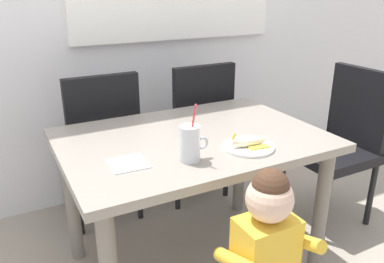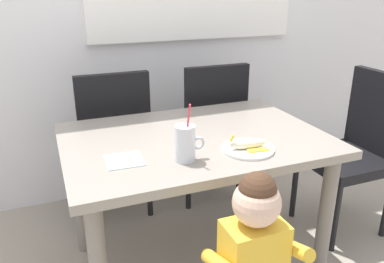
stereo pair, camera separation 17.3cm
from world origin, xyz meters
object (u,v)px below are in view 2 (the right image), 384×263
dining_table (194,157)px  paper_napkin (124,160)px  dining_chair_left (113,137)px  dining_chair_far (358,144)px  milk_cup (185,145)px  snack_plate (248,149)px  dining_chair_right (209,124)px  toddler_standing (254,251)px  peeled_banana (249,144)px

dining_table → paper_napkin: 0.42m
dining_table → dining_chair_left: dining_chair_left is taller
dining_table → dining_chair_far: (1.05, 0.01, -0.09)m
milk_cup → snack_plate: size_ratio=1.08×
dining_chair_right → paper_napkin: 1.10m
dining_chair_left → paper_napkin: bearing=83.5°
milk_cup → snack_plate: 0.29m
snack_plate → dining_chair_right: bearing=76.6°
snack_plate → paper_napkin: size_ratio=1.53×
dining_chair_right → dining_table: bearing=60.6°
toddler_standing → milk_cup: 0.48m
peeled_banana → dining_chair_right: bearing=76.6°
toddler_standing → paper_napkin: size_ratio=5.59×
dining_chair_far → paper_napkin: size_ratio=6.40×
dining_table → dining_chair_far: 1.05m
dining_chair_far → paper_napkin: (-1.42, -0.16, 0.21)m
dining_table → peeled_banana: bearing=-58.6°
dining_chair_far → toddler_standing: 1.23m
dining_chair_right → peeled_banana: dining_chair_right is taller
dining_chair_left → dining_chair_far: size_ratio=1.00×
peeled_banana → paper_napkin: size_ratio=1.16×
dining_table → paper_napkin: paper_napkin is taller
milk_cup → dining_chair_far: bearing=12.0°
toddler_standing → snack_plate: size_ratio=3.64×
dining_chair_far → peeled_banana: size_ratio=5.51×
dining_chair_far → milk_cup: 1.24m
dining_chair_far → paper_napkin: dining_chair_far is taller
dining_chair_far → snack_plate: size_ratio=4.17×
toddler_standing → dining_chair_far: bearing=30.2°
peeled_banana → paper_napkin: bearing=169.5°
milk_cup → peeled_banana: (0.29, -0.01, -0.04)m
toddler_standing → peeled_banana: toddler_standing is taller
dining_table → milk_cup: size_ratio=4.92×
dining_table → dining_chair_left: size_ratio=1.28×
dining_chair_right → snack_plate: bearing=76.6°
dining_chair_right → peeled_banana: size_ratio=5.51×
toddler_standing → dining_table: bearing=88.7°
dining_chair_far → snack_plate: dining_chair_far is taller
dining_chair_right → toddler_standing: 1.31m
dining_chair_right → paper_napkin: size_ratio=6.40×
toddler_standing → dining_chair_right: bearing=73.2°
toddler_standing → snack_plate: 0.46m
toddler_standing → dining_chair_left: bearing=101.8°
dining_chair_left → paper_napkin: size_ratio=6.40×
dining_chair_right → toddler_standing: dining_chair_right is taller
dining_chair_right → snack_plate: size_ratio=4.17×
dining_table → paper_napkin: size_ratio=8.18×
paper_napkin → dining_chair_far: bearing=6.6°
dining_chair_far → dining_chair_right: bearing=-132.8°
milk_cup → paper_napkin: 0.26m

